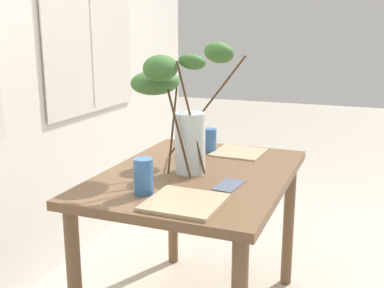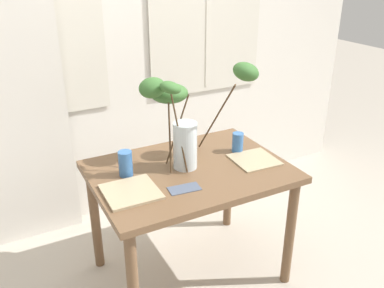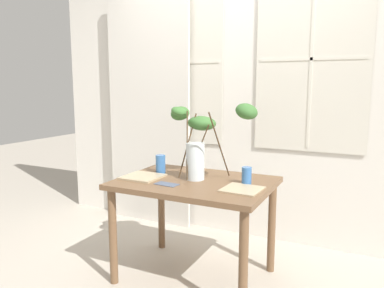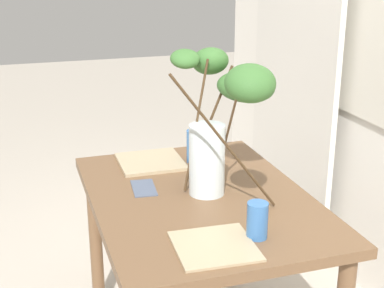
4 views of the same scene
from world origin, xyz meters
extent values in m
plane|color=#B7AD9E|center=(0.00, 0.00, 0.00)|extent=(14.00, 14.00, 0.00)
cube|color=silver|center=(0.00, 1.02, 1.47)|extent=(4.08, 0.12, 2.94)
cube|color=brown|center=(0.00, 0.00, 0.73)|extent=(1.11, 0.81, 0.04)
cylinder|color=brown|center=(0.49, -0.34, 0.36)|extent=(0.06, 0.06, 0.71)
cylinder|color=brown|center=(-0.49, 0.34, 0.36)|extent=(0.06, 0.06, 0.71)
cylinder|color=brown|center=(0.49, 0.34, 0.36)|extent=(0.06, 0.06, 0.71)
cylinder|color=silver|center=(-0.01, 0.03, 0.89)|extent=(0.14, 0.14, 0.27)
cylinder|color=silver|center=(-0.01, 0.03, 0.80)|extent=(0.12, 0.12, 0.09)
cylinder|color=#47331E|center=(0.18, 0.03, 1.02)|extent=(0.01, 0.39, 0.51)
ellipsoid|color=#38662D|center=(0.37, 0.03, 1.27)|extent=(0.18, 0.16, 0.15)
cylinder|color=#47331E|center=(-0.09, 0.06, 1.00)|extent=(0.08, 0.17, 0.47)
ellipsoid|color=#38662D|center=(-0.17, 0.10, 1.23)|extent=(0.20, 0.19, 0.14)
cylinder|color=#47331E|center=(-0.07, 0.01, 1.01)|extent=(0.06, 0.12, 0.50)
ellipsoid|color=#38662D|center=(-0.12, -0.02, 1.26)|extent=(0.16, 0.15, 0.10)
cylinder|color=#47331E|center=(-0.02, 0.11, 0.96)|extent=(0.17, 0.03, 0.40)
ellipsoid|color=#38662D|center=(-0.03, 0.19, 1.16)|extent=(0.25, 0.25, 0.13)
cylinder|color=#386BAD|center=(-0.35, 0.10, 0.82)|extent=(0.08, 0.08, 0.14)
cylinder|color=#386BAD|center=(0.37, 0.07, 0.81)|extent=(0.07, 0.07, 0.12)
cube|color=tan|center=(-0.39, -0.10, 0.76)|extent=(0.28, 0.28, 0.01)
cube|color=tan|center=(0.39, -0.08, 0.76)|extent=(0.26, 0.26, 0.01)
cube|color=#4C566B|center=(-0.13, -0.19, 0.75)|extent=(0.18, 0.10, 0.00)
camera|label=1|loc=(-1.92, -0.72, 1.39)|focal=44.23mm
camera|label=2|loc=(-0.97, -1.88, 1.87)|focal=39.00mm
camera|label=3|loc=(1.16, -2.42, 1.44)|focal=35.24mm
camera|label=4|loc=(1.87, -0.63, 1.64)|focal=52.95mm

